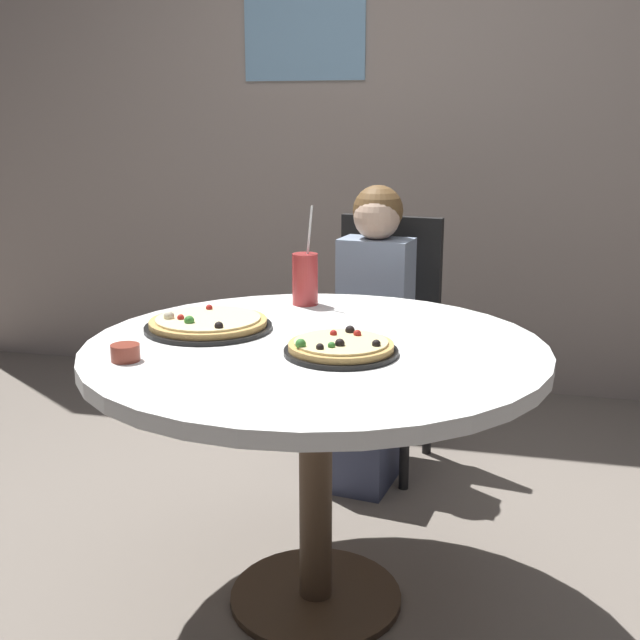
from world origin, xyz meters
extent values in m
plane|color=slate|center=(0.00, 0.00, 0.00)|extent=(8.00, 8.00, 0.00)
cube|color=#A8998E|center=(0.00, 2.00, 1.45)|extent=(5.20, 0.12, 2.90)
cube|color=#8CBFE5|center=(-0.54, 1.93, 1.78)|extent=(0.59, 0.02, 0.58)
cylinder|color=white|center=(0.00, 0.00, 0.73)|extent=(1.20, 1.20, 0.04)
cylinder|color=#4C3826|center=(0.00, 0.00, 0.36)|extent=(0.09, 0.09, 0.69)
cylinder|color=#4C3826|center=(0.00, 0.00, 0.01)|extent=(0.48, 0.48, 0.02)
cube|color=black|center=(0.00, 0.94, 0.43)|extent=(0.45, 0.45, 0.04)
cube|color=black|center=(0.02, 1.11, 0.69)|extent=(0.40, 0.09, 0.52)
cylinder|color=black|center=(-0.19, 0.79, 0.21)|extent=(0.04, 0.04, 0.41)
cylinder|color=black|center=(0.14, 0.74, 0.21)|extent=(0.04, 0.04, 0.41)
cylinder|color=black|center=(-0.14, 1.13, 0.21)|extent=(0.04, 0.04, 0.41)
cylinder|color=black|center=(0.19, 1.08, 0.21)|extent=(0.04, 0.04, 0.41)
cube|color=#3F4766|center=(-0.02, 0.78, 0.23)|extent=(0.28, 0.35, 0.45)
cube|color=#8C9EB7|center=(0.00, 0.92, 0.67)|extent=(0.28, 0.19, 0.44)
sphere|color=beige|center=(0.00, 0.92, 0.97)|extent=(0.17, 0.17, 0.17)
sphere|color=brown|center=(0.00, 0.94, 0.99)|extent=(0.18, 0.18, 0.18)
cylinder|color=black|center=(0.08, -0.08, 0.76)|extent=(0.28, 0.28, 0.01)
cylinder|color=tan|center=(0.08, -0.08, 0.77)|extent=(0.26, 0.26, 0.02)
cylinder|color=beige|center=(0.08, -0.08, 0.78)|extent=(0.23, 0.23, 0.01)
sphere|color=#B2231E|center=(0.11, -0.02, 0.79)|extent=(0.02, 0.02, 0.02)
sphere|color=black|center=(0.09, 0.01, 0.79)|extent=(0.02, 0.02, 0.02)
sphere|color=#387F33|center=(0.07, -0.14, 0.79)|extent=(0.02, 0.02, 0.02)
sphere|color=#B2231E|center=(0.05, -0.03, 0.79)|extent=(0.02, 0.02, 0.02)
sphere|color=black|center=(0.18, -0.10, 0.79)|extent=(0.02, 0.02, 0.02)
sphere|color=#387F33|center=(0.00, -0.14, 0.79)|extent=(0.03, 0.03, 0.03)
sphere|color=black|center=(0.05, -0.16, 0.79)|extent=(0.02, 0.02, 0.02)
sphere|color=black|center=(0.09, -0.12, 0.79)|extent=(0.02, 0.02, 0.02)
cylinder|color=black|center=(-0.32, 0.07, 0.76)|extent=(0.35, 0.35, 0.01)
cylinder|color=tan|center=(-0.32, 0.07, 0.77)|extent=(0.32, 0.32, 0.02)
cylinder|color=beige|center=(-0.32, 0.07, 0.78)|extent=(0.29, 0.29, 0.01)
sphere|color=beige|center=(-0.42, 0.03, 0.79)|extent=(0.03, 0.03, 0.03)
sphere|color=black|center=(-0.25, -0.03, 0.79)|extent=(0.02, 0.02, 0.02)
sphere|color=#B2231E|center=(-0.39, 0.03, 0.79)|extent=(0.02, 0.02, 0.02)
sphere|color=#B2231E|center=(-0.35, 0.16, 0.79)|extent=(0.02, 0.02, 0.02)
sphere|color=#387F33|center=(-0.35, 0.00, 0.79)|extent=(0.03, 0.03, 0.03)
cylinder|color=#B73333|center=(-0.14, 0.42, 0.83)|extent=(0.08, 0.08, 0.16)
cylinder|color=white|center=(-0.13, 0.42, 0.95)|extent=(0.03, 0.01, 0.22)
cylinder|color=brown|center=(-0.41, -0.25, 0.77)|extent=(0.07, 0.07, 0.04)
camera|label=1|loc=(0.48, -1.90, 1.31)|focal=44.31mm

